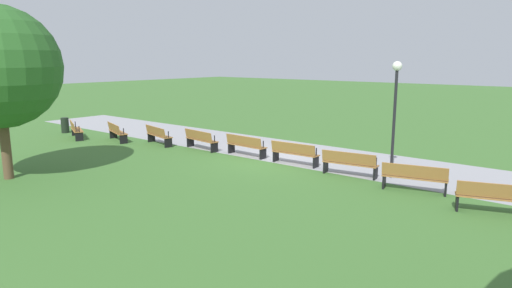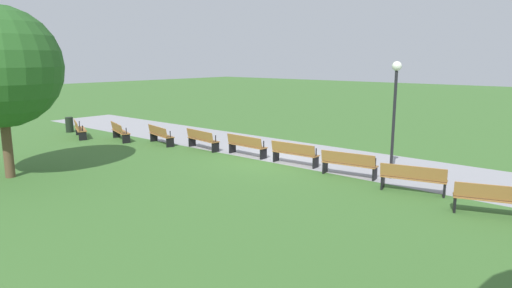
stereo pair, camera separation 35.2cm
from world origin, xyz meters
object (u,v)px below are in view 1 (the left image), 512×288
Objects in this scene: bench_1 at (117,132)px; bench_5 at (294,153)px; trash_bin at (65,125)px; bench_4 at (246,145)px; bench_7 at (414,177)px; bench_0 at (75,129)px; lamp_post at (395,98)px; bench_2 at (158,135)px; bench_6 at (349,163)px; bench_8 at (496,197)px; bench_3 at (201,139)px.

bench_1 is 1.02× the size of bench_5.
bench_5 is at bearing 6.75° from trash_bin.
bench_7 is (7.41, -0.68, 0.00)m from bench_4.
bench_0 is 0.49× the size of lamp_post.
bench_2 is at bearing 42.17° from bench_0.
bench_0 and bench_6 have the same top height.
bench_0 and bench_1 have the same top height.
bench_5 is at bearing 151.00° from bench_8.
bench_6 and bench_8 have the same top height.
bench_2 is 1.01× the size of bench_3.
bench_4 reaches higher than trash_bin.
bench_8 is (7.31, -1.36, 0.00)m from bench_5.
bench_5 is at bearing -171.58° from lamp_post.
bench_3 is 9.89m from bench_7.
bench_4 is at bearing 13.18° from bench_3.
bench_5 is (2.49, 0.00, 0.00)m from bench_4.
bench_1 is 12.33m from bench_6.
bench_6 is 2.71m from lamp_post.
bench_7 is at bearing -2.61° from bench_4.
bench_6 is at bearing -147.41° from lamp_post.
bench_0 is 1.00× the size of bench_4.
bench_4 is at bearing 169.45° from bench_6.
bench_6 is 0.50× the size of lamp_post.
bench_1 is at bearing -171.97° from lamp_post.
bench_5 is (4.96, 0.23, 0.00)m from bench_3.
bench_7 is 2.49m from bench_8.
bench_5 is 14.33m from trash_bin.
bench_3 is 2.35× the size of trash_bin.
bench_4 is 0.49× the size of lamp_post.
bench_0 is 4.97m from bench_2.
bench_8 reaches higher than trash_bin.
lamp_post is 18.21m from trash_bin.
bench_7 is at bearing 21.12° from bench_1.
bench_5 is 2.32× the size of trash_bin.
bench_1 is at bearing 4.23° from trash_bin.
bench_6 is 2.49m from bench_7.
bench_0 and bench_7 have the same top height.
bench_7 is (2.44, -0.45, 0.00)m from bench_6.
trash_bin is (-6.82, -1.00, -0.06)m from bench_2.
bench_1 is 1.02× the size of bench_4.
bench_1 is at bearing -151.03° from bench_2.
bench_5 is 4.38m from lamp_post.
bench_8 is at bearing -28.97° from bench_7.
bench_7 is at bearing 3.00° from trash_bin.
bench_5 is at bearing 158.91° from bench_7.
bench_1 is 1.00× the size of bench_2.
lamp_post reaches higher than bench_4.
bench_0 is at bearing 172.05° from bench_7.
lamp_post is (-3.63, 1.90, 2.30)m from bench_8.
bench_1 is 1.00× the size of bench_8.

